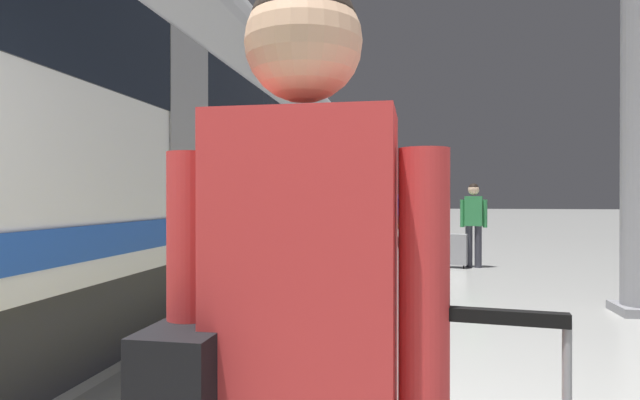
{
  "coord_description": "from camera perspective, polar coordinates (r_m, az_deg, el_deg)",
  "views": [
    {
      "loc": [
        0.41,
        -1.11,
        1.31
      ],
      "look_at": [
        -0.98,
        7.12,
        1.27
      ],
      "focal_mm": 29.53,
      "sensor_mm": 36.0,
      "label": 1
    }
  ],
  "objects": [
    {
      "name": "safety_line_strip",
      "position": [
        11.29,
        1.95,
        -6.35
      ],
      "size": [
        0.36,
        80.0,
        0.01
      ],
      "primitive_type": "cube",
      "color": "yellow",
      "rests_on": "ground"
    },
    {
      "name": "tactile_edge_band",
      "position": [
        11.34,
        0.24,
        -6.33
      ],
      "size": [
        0.64,
        80.0,
        0.01
      ],
      "primitive_type": "cube",
      "color": "slate",
      "rests_on": "ground"
    },
    {
      "name": "high_speed_train",
      "position": [
        10.95,
        -9.84,
        6.55
      ],
      "size": [
        2.94,
        34.65,
        4.97
      ],
      "color": "#38383D",
      "rests_on": "ground"
    },
    {
      "name": "traveller_foreground",
      "position": [
        1.05,
        -2.72,
        -16.86
      ],
      "size": [
        0.55,
        0.29,
        1.74
      ],
      "color": "#383842",
      "rests_on": "ground"
    },
    {
      "name": "passenger_near",
      "position": [
        14.08,
        7.6,
        -0.97
      ],
      "size": [
        0.53,
        0.24,
        1.72
      ],
      "color": "#383842",
      "rests_on": "ground"
    },
    {
      "name": "duffel_bag_near",
      "position": [
        13.87,
        8.89,
        -4.49
      ],
      "size": [
        0.44,
        0.26,
        0.36
      ],
      "color": "black",
      "rests_on": "ground"
    },
    {
      "name": "passenger_mid",
      "position": [
        10.23,
        16.3,
        -1.95
      ],
      "size": [
        0.48,
        0.24,
        1.57
      ],
      "color": "#383842",
      "rests_on": "ground"
    },
    {
      "name": "suitcase_mid",
      "position": [
        10.13,
        14.57,
        -5.21
      ],
      "size": [
        0.42,
        0.31,
        0.63
      ],
      "color": "#9E9EA3",
      "rests_on": "ground"
    },
    {
      "name": "passenger_far",
      "position": [
        21.79,
        8.12,
        -0.6
      ],
      "size": [
        0.49,
        0.38,
        1.63
      ],
      "color": "#383842",
      "rests_on": "ground"
    },
    {
      "name": "duffel_bag_far",
      "position": [
        21.48,
        8.94,
        -2.79
      ],
      "size": [
        0.44,
        0.26,
        0.36
      ],
      "color": "brown",
      "rests_on": "ground"
    }
  ]
}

